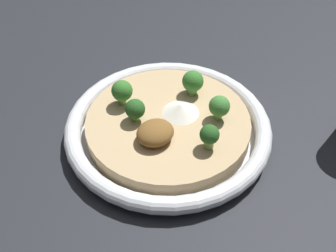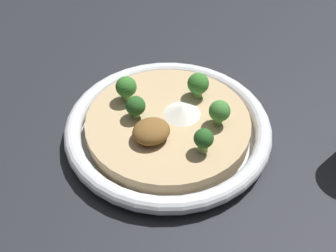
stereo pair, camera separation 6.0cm
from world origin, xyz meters
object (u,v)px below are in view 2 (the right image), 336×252
at_px(broccoli_left, 198,84).
at_px(broccoli_back_left, 220,112).
at_px(broccoli_right, 136,106).
at_px(broccoli_front, 126,87).
at_px(broccoli_back, 204,140).
at_px(risotto_bowl, 168,127).

xyz_separation_m(broccoli_left, broccoli_back_left, (0.01, 0.06, 0.00)).
relative_size(broccoli_right, broccoli_left, 0.89).
height_order(broccoli_front, broccoli_back, broccoli_front).
bearing_deg(broccoli_front, broccoli_back, 107.01).
relative_size(risotto_bowl, broccoli_front, 7.40).
bearing_deg(broccoli_back, broccoli_front, -72.99).
bearing_deg(broccoli_front, broccoli_back_left, 129.69).
height_order(broccoli_right, broccoli_back_left, broccoli_back_left).
xyz_separation_m(broccoli_back, broccoli_back_left, (-0.05, -0.03, 0.00)).
height_order(broccoli_right, broccoli_back, broccoli_back).
distance_m(risotto_bowl, broccoli_right, 0.06).
distance_m(broccoli_left, broccoli_back, 0.11).
relative_size(broccoli_front, broccoli_back_left, 1.04).
bearing_deg(broccoli_right, risotto_bowl, 144.71).
bearing_deg(broccoli_back_left, risotto_bowl, -36.22).
height_order(risotto_bowl, broccoli_back_left, broccoli_back_left).
distance_m(broccoli_front, broccoli_back_left, 0.14).
xyz_separation_m(broccoli_right, broccoli_left, (-0.10, 0.00, 0.00)).
relative_size(broccoli_front, broccoli_right, 1.15).
xyz_separation_m(risotto_bowl, broccoli_left, (-0.06, -0.02, 0.04)).
distance_m(risotto_bowl, broccoli_back, 0.08).
bearing_deg(risotto_bowl, broccoli_left, -159.94).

